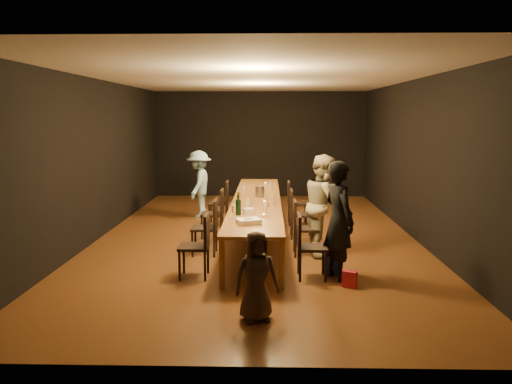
{
  "coord_description": "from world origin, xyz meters",
  "views": [
    {
      "loc": [
        0.21,
        -9.34,
        2.32
      ],
      "look_at": [
        0.01,
        -0.76,
        1.0
      ],
      "focal_mm": 35.0,
      "sensor_mm": 36.0,
      "label": 1
    }
  ],
  "objects_px": {
    "chair_right_3": "(298,203)",
    "chair_left_2": "(212,213)",
    "woman_birthday": "(339,220)",
    "chair_left_1": "(204,227)",
    "chair_left_3": "(218,203)",
    "chair_right_2": "(301,214)",
    "table": "(257,201)",
    "man_blue": "(199,184)",
    "chair_right_0": "(312,247)",
    "champagne_bottle": "(238,204)",
    "chair_right_1": "(306,228)",
    "ice_bucket": "(260,191)",
    "plate_stack": "(248,211)",
    "chair_left_0": "(194,246)",
    "woman_tan": "(324,205)",
    "child": "(256,276)",
    "birthday_cake": "(248,221)"
  },
  "relations": [
    {
      "from": "chair_right_0",
      "to": "child",
      "type": "height_order",
      "value": "child"
    },
    {
      "from": "chair_right_0",
      "to": "chair_left_0",
      "type": "height_order",
      "value": "same"
    },
    {
      "from": "chair_left_2",
      "to": "woman_birthday",
      "type": "height_order",
      "value": "woman_birthday"
    },
    {
      "from": "woman_birthday",
      "to": "chair_left_1",
      "type": "bearing_deg",
      "value": 37.7
    },
    {
      "from": "chair_right_3",
      "to": "woman_tan",
      "type": "height_order",
      "value": "woman_tan"
    },
    {
      "from": "chair_left_1",
      "to": "ice_bucket",
      "type": "xyz_separation_m",
      "value": [
        0.9,
        1.54,
        0.38
      ]
    },
    {
      "from": "chair_right_3",
      "to": "woman_birthday",
      "type": "distance_m",
      "value": 3.64
    },
    {
      "from": "chair_right_2",
      "to": "chair_left_2",
      "type": "height_order",
      "value": "same"
    },
    {
      "from": "chair_right_1",
      "to": "ice_bucket",
      "type": "bearing_deg",
      "value": -152.58
    },
    {
      "from": "woman_tan",
      "to": "child",
      "type": "bearing_deg",
      "value": 156.36
    },
    {
      "from": "table",
      "to": "chair_left_2",
      "type": "bearing_deg",
      "value": 180.0
    },
    {
      "from": "chair_right_3",
      "to": "chair_left_2",
      "type": "distance_m",
      "value": 2.08
    },
    {
      "from": "chair_right_1",
      "to": "chair_right_2",
      "type": "xyz_separation_m",
      "value": [
        0.0,
        1.2,
        0.0
      ]
    },
    {
      "from": "champagne_bottle",
      "to": "chair_left_0",
      "type": "bearing_deg",
      "value": -125.2
    },
    {
      "from": "chair_right_0",
      "to": "chair_left_0",
      "type": "distance_m",
      "value": 1.7
    },
    {
      "from": "chair_right_2",
      "to": "chair_right_3",
      "type": "xyz_separation_m",
      "value": [
        0.0,
        1.2,
        0.0
      ]
    },
    {
      "from": "chair_right_0",
      "to": "chair_left_3",
      "type": "xyz_separation_m",
      "value": [
        -1.7,
        3.6,
        0.0
      ]
    },
    {
      "from": "chair_left_2",
      "to": "woman_tan",
      "type": "xyz_separation_m",
      "value": [
        2.0,
        -1.12,
        0.38
      ]
    },
    {
      "from": "chair_right_2",
      "to": "chair_left_2",
      "type": "bearing_deg",
      "value": -90.0
    },
    {
      "from": "chair_left_1",
      "to": "chair_left_3",
      "type": "bearing_deg",
      "value": 0.0
    },
    {
      "from": "chair_left_2",
      "to": "child",
      "type": "height_order",
      "value": "child"
    },
    {
      "from": "chair_right_0",
      "to": "ice_bucket",
      "type": "xyz_separation_m",
      "value": [
        -0.8,
        2.74,
        0.38
      ]
    },
    {
      "from": "chair_right_1",
      "to": "ice_bucket",
      "type": "relative_size",
      "value": 4.7
    },
    {
      "from": "plate_stack",
      "to": "chair_left_1",
      "type": "bearing_deg",
      "value": 156.49
    },
    {
      "from": "chair_left_2",
      "to": "woman_birthday",
      "type": "bearing_deg",
      "value": -139.21
    },
    {
      "from": "man_blue",
      "to": "champagne_bottle",
      "type": "xyz_separation_m",
      "value": [
        1.11,
        -3.52,
        0.17
      ]
    },
    {
      "from": "chair_left_2",
      "to": "man_blue",
      "type": "relative_size",
      "value": 0.61
    },
    {
      "from": "man_blue",
      "to": "chair_right_3",
      "type": "bearing_deg",
      "value": 77.0
    },
    {
      "from": "chair_right_3",
      "to": "chair_left_2",
      "type": "xyz_separation_m",
      "value": [
        -1.7,
        -1.2,
        0.0
      ]
    },
    {
      "from": "chair_right_2",
      "to": "plate_stack",
      "type": "xyz_separation_m",
      "value": [
        -0.95,
        -1.53,
        0.34
      ]
    },
    {
      "from": "birthday_cake",
      "to": "champagne_bottle",
      "type": "relative_size",
      "value": 1.06
    },
    {
      "from": "chair_left_1",
      "to": "child",
      "type": "xyz_separation_m",
      "value": [
        0.94,
        -2.71,
        0.05
      ]
    },
    {
      "from": "chair_left_1",
      "to": "woman_birthday",
      "type": "relative_size",
      "value": 0.55
    },
    {
      "from": "woman_tan",
      "to": "table",
      "type": "bearing_deg",
      "value": 42.93
    },
    {
      "from": "chair_right_0",
      "to": "chair_left_1",
      "type": "relative_size",
      "value": 1.0
    },
    {
      "from": "plate_stack",
      "to": "champagne_bottle",
      "type": "distance_m",
      "value": 0.21
    },
    {
      "from": "chair_right_0",
      "to": "champagne_bottle",
      "type": "bearing_deg",
      "value": -127.34
    },
    {
      "from": "chair_left_1",
      "to": "plate_stack",
      "type": "bearing_deg",
      "value": -113.51
    },
    {
      "from": "ice_bucket",
      "to": "woman_birthday",
      "type": "bearing_deg",
      "value": -66.87
    },
    {
      "from": "man_blue",
      "to": "chair_right_2",
      "type": "bearing_deg",
      "value": 54.47
    },
    {
      "from": "child",
      "to": "plate_stack",
      "type": "bearing_deg",
      "value": 78.76
    },
    {
      "from": "table",
      "to": "plate_stack",
      "type": "height_order",
      "value": "plate_stack"
    },
    {
      "from": "table",
      "to": "woman_birthday",
      "type": "relative_size",
      "value": 3.53
    },
    {
      "from": "chair_left_0",
      "to": "child",
      "type": "distance_m",
      "value": 1.78
    },
    {
      "from": "chair_right_0",
      "to": "chair_left_2",
      "type": "relative_size",
      "value": 1.0
    },
    {
      "from": "chair_left_3",
      "to": "chair_right_2",
      "type": "bearing_deg",
      "value": -125.22
    },
    {
      "from": "plate_stack",
      "to": "champagne_bottle",
      "type": "xyz_separation_m",
      "value": [
        -0.16,
        -0.03,
        0.13
      ]
    },
    {
      "from": "ice_bucket",
      "to": "champagne_bottle",
      "type": "bearing_deg",
      "value": -99.16
    },
    {
      "from": "chair_right_1",
      "to": "chair_left_2",
      "type": "distance_m",
      "value": 2.08
    },
    {
      "from": "chair_right_2",
      "to": "champagne_bottle",
      "type": "bearing_deg",
      "value": -35.37
    }
  ]
}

